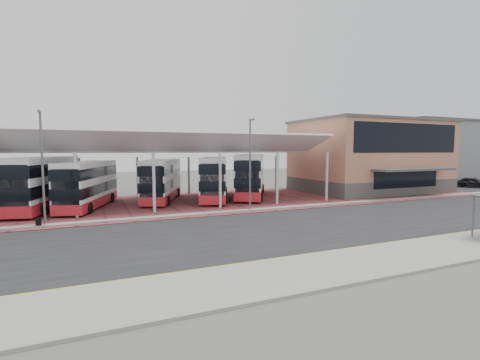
# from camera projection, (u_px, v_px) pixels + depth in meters

# --- Properties ---
(ground) EXTENTS (140.00, 140.00, 0.00)m
(ground) POSITION_uv_depth(u_px,v_px,m) (262.00, 227.00, 24.36)
(ground) COLOR #4D504A
(road) EXTENTS (120.00, 14.00, 0.02)m
(road) POSITION_uv_depth(u_px,v_px,m) (269.00, 230.00, 23.44)
(road) COLOR black
(road) RESTS_ON ground
(forecourt) EXTENTS (72.00, 16.00, 0.06)m
(forecourt) POSITION_uv_depth(u_px,v_px,m) (223.00, 200.00, 37.03)
(forecourt) COLOR brown
(forecourt) RESTS_ON ground
(sidewalk) EXTENTS (120.00, 4.00, 0.14)m
(sidewalk) POSITION_uv_depth(u_px,v_px,m) (350.00, 264.00, 16.12)
(sidewalk) COLOR gray
(sidewalk) RESTS_ON ground
(north_kerb) EXTENTS (120.00, 0.80, 0.14)m
(north_kerb) POSITION_uv_depth(u_px,v_px,m) (229.00, 212.00, 30.02)
(north_kerb) COLOR gray
(north_kerb) RESTS_ON ground
(yellow_line_near) EXTENTS (120.00, 0.12, 0.01)m
(yellow_line_near) POSITION_uv_depth(u_px,v_px,m) (324.00, 254.00, 17.95)
(yellow_line_near) COLOR #BBA700
(yellow_line_near) RESTS_ON road
(yellow_line_far) EXTENTS (120.00, 0.12, 0.01)m
(yellow_line_far) POSITION_uv_depth(u_px,v_px,m) (320.00, 252.00, 18.23)
(yellow_line_far) COLOR #BBA700
(yellow_line_far) RESTS_ON road
(canopy) EXTENTS (37.00, 11.63, 7.07)m
(canopy) POSITION_uv_depth(u_px,v_px,m) (144.00, 146.00, 34.23)
(canopy) COLOR silver
(canopy) RESTS_ON ground
(terminal) EXTENTS (18.40, 14.40, 9.25)m
(terminal) POSITION_uv_depth(u_px,v_px,m) (370.00, 156.00, 45.80)
(terminal) COLOR #4C4A48
(terminal) RESTS_ON ground
(warehouse) EXTENTS (30.50, 20.50, 10.25)m
(warehouse) POSITION_uv_depth(u_px,v_px,m) (433.00, 152.00, 64.88)
(warehouse) COLOR slate
(warehouse) RESTS_ON ground
(lamp_west) EXTENTS (0.16, 0.90, 8.07)m
(lamp_west) POSITION_uv_depth(u_px,v_px,m) (42.00, 165.00, 24.18)
(lamp_west) COLOR #595A60
(lamp_west) RESTS_ON ground
(lamp_east) EXTENTS (0.16, 0.90, 8.07)m
(lamp_east) POSITION_uv_depth(u_px,v_px,m) (250.00, 162.00, 30.51)
(lamp_east) COLOR #595A60
(lamp_east) RESTS_ON ground
(bus_1) EXTENTS (5.57, 11.71, 4.71)m
(bus_1) POSITION_uv_depth(u_px,v_px,m) (44.00, 183.00, 31.24)
(bus_1) COLOR white
(bus_1) RESTS_ON forecourt
(bus_2) EXTENTS (5.58, 10.60, 4.28)m
(bus_2) POSITION_uv_depth(u_px,v_px,m) (88.00, 185.00, 32.06)
(bus_2) COLOR white
(bus_2) RESTS_ON forecourt
(bus_3) EXTENTS (6.12, 10.70, 4.34)m
(bus_3) POSITION_uv_depth(u_px,v_px,m) (162.00, 180.00, 36.68)
(bus_3) COLOR white
(bus_3) RESTS_ON forecourt
(bus_4) EXTENTS (6.36, 11.18, 4.54)m
(bus_4) POSITION_uv_depth(u_px,v_px,m) (214.00, 178.00, 37.74)
(bus_4) COLOR white
(bus_4) RESTS_ON forecourt
(bus_5) EXTENTS (7.94, 11.57, 4.82)m
(bus_5) POSITION_uv_depth(u_px,v_px,m) (251.00, 176.00, 39.90)
(bus_5) COLOR white
(bus_5) RESTS_ON forecourt
(suitcase) EXTENTS (0.36, 0.25, 0.61)m
(suitcase) POSITION_uv_depth(u_px,v_px,m) (39.00, 222.00, 24.12)
(suitcase) COLOR black
(suitcase) RESTS_ON forecourt
(carpark_car_a) EXTENTS (3.56, 4.56, 1.45)m
(carpark_car_a) POSITION_uv_depth(u_px,v_px,m) (472.00, 182.00, 49.61)
(carpark_car_a) COLOR black
(carpark_car_a) RESTS_ON carpark_surface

